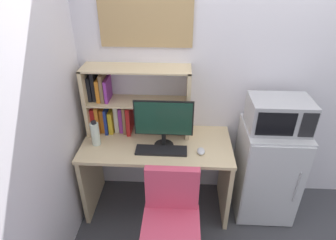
{
  "coord_description": "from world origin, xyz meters",
  "views": [
    {
      "loc": [
        -0.69,
        -2.32,
        2.16
      ],
      "look_at": [
        -0.8,
        -0.33,
        1.0
      ],
      "focal_mm": 30.3,
      "sensor_mm": 36.0,
      "label": 1
    }
  ],
  "objects_px": {
    "hutch_bookshelf": "(122,103)",
    "keyboard": "(161,150)",
    "monitor": "(164,121)",
    "computer_mouse": "(201,151)",
    "microwave": "(279,114)",
    "wall_corkboard": "(146,18)",
    "desk_chair": "(171,230)",
    "mini_fridge": "(266,170)",
    "water_bottle": "(95,134)"
  },
  "relations": [
    {
      "from": "keyboard",
      "to": "wall_corkboard",
      "type": "relative_size",
      "value": 0.57
    },
    {
      "from": "hutch_bookshelf",
      "to": "wall_corkboard",
      "type": "bearing_deg",
      "value": 24.57
    },
    {
      "from": "desk_chair",
      "to": "wall_corkboard",
      "type": "height_order",
      "value": "wall_corkboard"
    },
    {
      "from": "hutch_bookshelf",
      "to": "computer_mouse",
      "type": "bearing_deg",
      "value": -24.29
    },
    {
      "from": "desk_chair",
      "to": "mini_fridge",
      "type": "bearing_deg",
      "value": 37.12
    },
    {
      "from": "computer_mouse",
      "to": "wall_corkboard",
      "type": "xyz_separation_m",
      "value": [
        -0.47,
        0.42,
        0.97
      ]
    },
    {
      "from": "keyboard",
      "to": "wall_corkboard",
      "type": "xyz_separation_m",
      "value": [
        -0.14,
        0.42,
        0.97
      ]
    },
    {
      "from": "monitor",
      "to": "microwave",
      "type": "relative_size",
      "value": 1.0
    },
    {
      "from": "monitor",
      "to": "microwave",
      "type": "bearing_deg",
      "value": 4.71
    },
    {
      "from": "monitor",
      "to": "keyboard",
      "type": "xyz_separation_m",
      "value": [
        -0.02,
        -0.08,
        -0.24
      ]
    },
    {
      "from": "hutch_bookshelf",
      "to": "monitor",
      "type": "xyz_separation_m",
      "value": [
        0.39,
        -0.23,
        -0.04
      ]
    },
    {
      "from": "hutch_bookshelf",
      "to": "keyboard",
      "type": "distance_m",
      "value": 0.56
    },
    {
      "from": "monitor",
      "to": "computer_mouse",
      "type": "distance_m",
      "value": 0.4
    },
    {
      "from": "monitor",
      "to": "mini_fridge",
      "type": "bearing_deg",
      "value": 4.53
    },
    {
      "from": "hutch_bookshelf",
      "to": "monitor",
      "type": "height_order",
      "value": "hutch_bookshelf"
    },
    {
      "from": "hutch_bookshelf",
      "to": "microwave",
      "type": "relative_size",
      "value": 1.87
    },
    {
      "from": "monitor",
      "to": "desk_chair",
      "type": "xyz_separation_m",
      "value": [
        0.09,
        -0.56,
        -0.61
      ]
    },
    {
      "from": "monitor",
      "to": "wall_corkboard",
      "type": "height_order",
      "value": "wall_corkboard"
    },
    {
      "from": "wall_corkboard",
      "to": "desk_chair",
      "type": "bearing_deg",
      "value": -74.65
    },
    {
      "from": "mini_fridge",
      "to": "computer_mouse",
      "type": "bearing_deg",
      "value": -165.93
    },
    {
      "from": "computer_mouse",
      "to": "microwave",
      "type": "xyz_separation_m",
      "value": [
        0.62,
        0.16,
        0.28
      ]
    },
    {
      "from": "computer_mouse",
      "to": "microwave",
      "type": "distance_m",
      "value": 0.7
    },
    {
      "from": "computer_mouse",
      "to": "water_bottle",
      "type": "relative_size",
      "value": 0.42
    },
    {
      "from": "water_bottle",
      "to": "desk_chair",
      "type": "relative_size",
      "value": 0.27
    },
    {
      "from": "hutch_bookshelf",
      "to": "mini_fridge",
      "type": "distance_m",
      "value": 1.45
    },
    {
      "from": "computer_mouse",
      "to": "desk_chair",
      "type": "xyz_separation_m",
      "value": [
        -0.22,
        -0.48,
        -0.38
      ]
    },
    {
      "from": "hutch_bookshelf",
      "to": "keyboard",
      "type": "bearing_deg",
      "value": -40.16
    },
    {
      "from": "hutch_bookshelf",
      "to": "wall_corkboard",
      "type": "distance_m",
      "value": 0.74
    },
    {
      "from": "hutch_bookshelf",
      "to": "keyboard",
      "type": "relative_size",
      "value": 2.13
    },
    {
      "from": "computer_mouse",
      "to": "water_bottle",
      "type": "xyz_separation_m",
      "value": [
        -0.89,
        0.08,
        0.09
      ]
    },
    {
      "from": "keyboard",
      "to": "microwave",
      "type": "relative_size",
      "value": 0.88
    },
    {
      "from": "monitor",
      "to": "water_bottle",
      "type": "distance_m",
      "value": 0.6
    },
    {
      "from": "water_bottle",
      "to": "desk_chair",
      "type": "xyz_separation_m",
      "value": [
        0.67,
        -0.56,
        -0.47
      ]
    },
    {
      "from": "hutch_bookshelf",
      "to": "water_bottle",
      "type": "bearing_deg",
      "value": -129.47
    },
    {
      "from": "microwave",
      "to": "wall_corkboard",
      "type": "bearing_deg",
      "value": 166.59
    },
    {
      "from": "wall_corkboard",
      "to": "computer_mouse",
      "type": "bearing_deg",
      "value": -41.68
    },
    {
      "from": "desk_chair",
      "to": "wall_corkboard",
      "type": "bearing_deg",
      "value": 105.35
    },
    {
      "from": "hutch_bookshelf",
      "to": "water_bottle",
      "type": "xyz_separation_m",
      "value": [
        -0.19,
        -0.24,
        -0.18
      ]
    },
    {
      "from": "keyboard",
      "to": "hutch_bookshelf",
      "type": "bearing_deg",
      "value": 139.84
    },
    {
      "from": "hutch_bookshelf",
      "to": "computer_mouse",
      "type": "height_order",
      "value": "hutch_bookshelf"
    },
    {
      "from": "hutch_bookshelf",
      "to": "microwave",
      "type": "distance_m",
      "value": 1.33
    },
    {
      "from": "wall_corkboard",
      "to": "monitor",
      "type": "bearing_deg",
      "value": -64.83
    },
    {
      "from": "monitor",
      "to": "mini_fridge",
      "type": "distance_m",
      "value": 1.08
    },
    {
      "from": "hutch_bookshelf",
      "to": "wall_corkboard",
      "type": "height_order",
      "value": "wall_corkboard"
    },
    {
      "from": "hutch_bookshelf",
      "to": "microwave",
      "type": "bearing_deg",
      "value": -6.76
    },
    {
      "from": "monitor",
      "to": "computer_mouse",
      "type": "relative_size",
      "value": 5.05
    },
    {
      "from": "monitor",
      "to": "water_bottle",
      "type": "xyz_separation_m",
      "value": [
        -0.58,
        -0.0,
        -0.14
      ]
    },
    {
      "from": "keyboard",
      "to": "wall_corkboard",
      "type": "height_order",
      "value": "wall_corkboard"
    },
    {
      "from": "hutch_bookshelf",
      "to": "keyboard",
      "type": "xyz_separation_m",
      "value": [
        0.37,
        -0.31,
        -0.28
      ]
    },
    {
      "from": "mini_fridge",
      "to": "microwave",
      "type": "xyz_separation_m",
      "value": [
        0.0,
        0.0,
        0.59
      ]
    }
  ]
}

